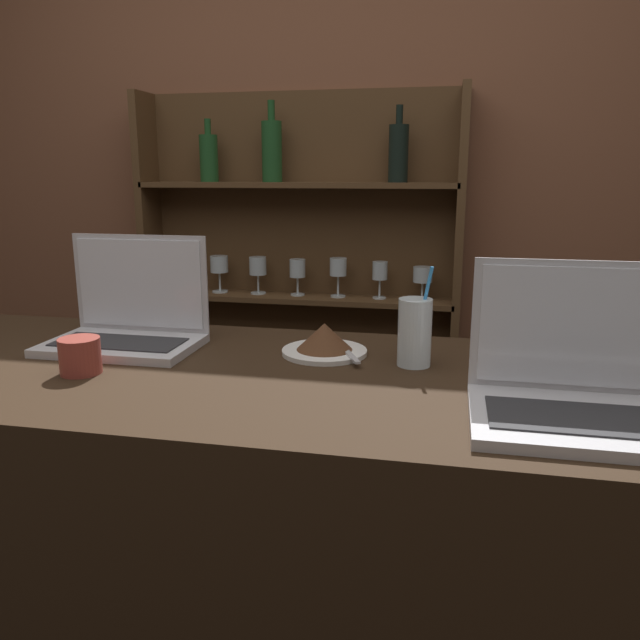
% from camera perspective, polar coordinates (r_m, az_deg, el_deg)
% --- Properties ---
extents(bar_counter, '(1.94, 0.67, 1.04)m').
position_cam_1_polar(bar_counter, '(1.50, -8.69, -23.80)').
color(bar_counter, black).
rests_on(bar_counter, ground_plane).
extents(back_wall, '(7.00, 0.06, 2.70)m').
position_cam_1_polar(back_wall, '(2.48, 1.52, 11.63)').
color(back_wall, brown).
rests_on(back_wall, ground_plane).
extents(back_shelf, '(1.24, 0.18, 1.72)m').
position_cam_1_polar(back_shelf, '(2.48, -1.83, 1.42)').
color(back_shelf, brown).
rests_on(back_shelf, ground_plane).
extents(laptop_near, '(0.33, 0.21, 0.24)m').
position_cam_1_polar(laptop_near, '(1.45, -17.07, -0.05)').
color(laptop_near, silver).
rests_on(laptop_near, bar_counter).
extents(laptop_far, '(0.35, 0.24, 0.24)m').
position_cam_1_polar(laptop_far, '(1.06, 22.99, -5.64)').
color(laptop_far, silver).
rests_on(laptop_far, bar_counter).
extents(cake_plate, '(0.18, 0.18, 0.07)m').
position_cam_1_polar(cake_plate, '(1.32, 0.43, -1.93)').
color(cake_plate, white).
rests_on(cake_plate, bar_counter).
extents(water_glass, '(0.07, 0.07, 0.20)m').
position_cam_1_polar(water_glass, '(1.25, 8.65, -1.11)').
color(water_glass, silver).
rests_on(water_glass, bar_counter).
extents(coffee_cup, '(0.08, 0.08, 0.07)m').
position_cam_1_polar(coffee_cup, '(1.28, -21.09, -3.07)').
color(coffee_cup, '#993D33').
rests_on(coffee_cup, bar_counter).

